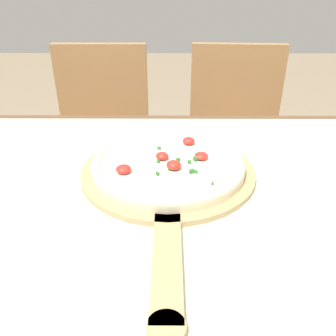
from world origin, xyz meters
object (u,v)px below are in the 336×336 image
(chair_left, at_px, (103,138))
(chair_right, at_px, (234,139))
(pizza_peel, at_px, (168,177))
(pizza, at_px, (168,163))

(chair_left, distance_m, chair_right, 0.56)
(pizza_peel, bearing_deg, chair_right, 69.51)
(pizza_peel, xyz_separation_m, chair_right, (0.28, 0.74, -0.25))
(pizza, height_order, chair_right, chair_right)
(pizza, bearing_deg, pizza_peel, -90.19)
(pizza_peel, bearing_deg, chair_left, 110.89)
(pizza_peel, height_order, pizza, pizza)
(pizza_peel, distance_m, pizza, 0.03)
(pizza_peel, xyz_separation_m, pizza, (0.00, 0.02, 0.02))
(pizza, height_order, chair_left, chair_left)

